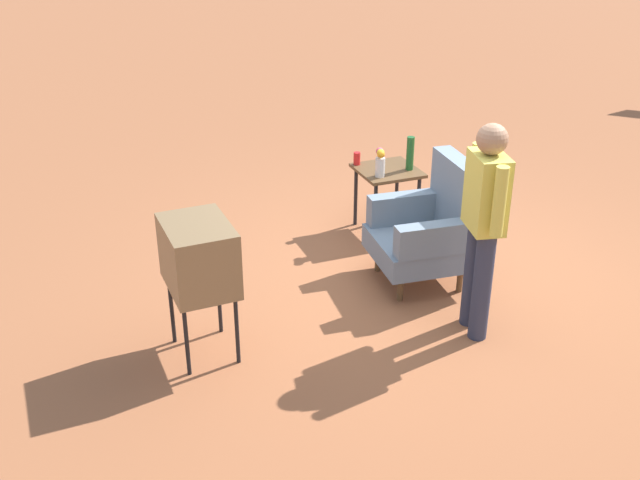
# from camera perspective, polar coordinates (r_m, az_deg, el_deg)

# --- Properties ---
(ground_plane) EXTENTS (60.00, 60.00, 0.00)m
(ground_plane) POSITION_cam_1_polar(r_m,az_deg,el_deg) (6.57, 7.45, -2.93)
(ground_plane) COLOR #A05B38
(armchair) EXTENTS (0.84, 0.85, 1.06)m
(armchair) POSITION_cam_1_polar(r_m,az_deg,el_deg) (6.36, 8.44, 1.00)
(armchair) COLOR brown
(armchair) RESTS_ON ground
(side_table) EXTENTS (0.56, 0.56, 0.63)m
(side_table) POSITION_cam_1_polar(r_m,az_deg,el_deg) (7.21, 5.11, 4.66)
(side_table) COLOR black
(side_table) RESTS_ON ground
(tv_on_stand) EXTENTS (0.61, 0.47, 1.03)m
(tv_on_stand) POSITION_cam_1_polar(r_m,az_deg,el_deg) (5.25, -9.13, -1.27)
(tv_on_stand) COLOR black
(tv_on_stand) RESTS_ON ground
(person_standing) EXTENTS (0.56, 0.29, 1.64)m
(person_standing) POSITION_cam_1_polar(r_m,az_deg,el_deg) (5.51, 12.29, 1.61)
(person_standing) COLOR #2D3347
(person_standing) RESTS_ON ground
(bottle_wine_green) EXTENTS (0.07, 0.07, 0.32)m
(bottle_wine_green) POSITION_cam_1_polar(r_m,az_deg,el_deg) (7.14, 6.83, 6.52)
(bottle_wine_green) COLOR #1E5623
(bottle_wine_green) RESTS_ON side_table
(soda_can_red) EXTENTS (0.07, 0.07, 0.12)m
(soda_can_red) POSITION_cam_1_polar(r_m,az_deg,el_deg) (7.26, 2.81, 6.18)
(soda_can_red) COLOR red
(soda_can_red) RESTS_ON side_table
(flower_vase) EXTENTS (0.15, 0.10, 0.27)m
(flower_vase) POSITION_cam_1_polar(r_m,az_deg,el_deg) (6.94, 4.57, 5.95)
(flower_vase) COLOR silver
(flower_vase) RESTS_ON side_table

